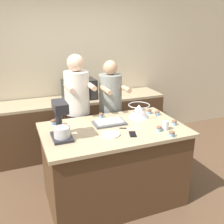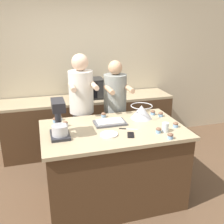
{
  "view_description": "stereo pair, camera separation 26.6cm",
  "coord_description": "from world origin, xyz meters",
  "px_view_note": "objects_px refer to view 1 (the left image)",
  "views": [
    {
      "loc": [
        -1.04,
        -2.58,
        2.12
      ],
      "look_at": [
        0.0,
        0.05,
        1.13
      ],
      "focal_mm": 42.0,
      "sensor_mm": 36.0,
      "label": 1
    },
    {
      "loc": [
        -0.79,
        -2.67,
        2.12
      ],
      "look_at": [
        0.0,
        0.05,
        1.13
      ],
      "focal_mm": 42.0,
      "sensor_mm": 36.0,
      "label": 2
    }
  ],
  "objects_px": {
    "cupcake_2": "(101,115)",
    "cupcake_5": "(174,122)",
    "cupcake_0": "(149,111)",
    "baking_tray": "(109,123)",
    "small_plate": "(111,134)",
    "cupcake_1": "(172,134)",
    "cupcake_4": "(157,113)",
    "cupcake_7": "(53,122)",
    "person_right": "(111,114)",
    "person_left": "(78,114)",
    "microwave_oven": "(79,89)",
    "cupcake_3": "(57,120)",
    "cupcake_6": "(65,125)",
    "cupcake_8": "(159,128)",
    "mixing_bowl": "(139,111)",
    "knife": "(128,128)",
    "stand_mixer": "(61,123)",
    "cell_phone": "(133,134)",
    "drinking_glass": "(165,125)"
  },
  "relations": [
    {
      "from": "cupcake_2",
      "to": "cupcake_5",
      "type": "bearing_deg",
      "value": -37.82
    },
    {
      "from": "cupcake_0",
      "to": "baking_tray",
      "type": "bearing_deg",
      "value": -166.44
    },
    {
      "from": "cupcake_0",
      "to": "cupcake_2",
      "type": "bearing_deg",
      "value": 171.57
    },
    {
      "from": "small_plate",
      "to": "cupcake_1",
      "type": "height_order",
      "value": "cupcake_1"
    },
    {
      "from": "small_plate",
      "to": "cupcake_4",
      "type": "distance_m",
      "value": 0.88
    },
    {
      "from": "cupcake_1",
      "to": "cupcake_7",
      "type": "bearing_deg",
      "value": 144.03
    },
    {
      "from": "cupcake_5",
      "to": "cupcake_7",
      "type": "bearing_deg",
      "value": 157.68
    },
    {
      "from": "person_right",
      "to": "cupcake_5",
      "type": "bearing_deg",
      "value": -61.84
    },
    {
      "from": "person_left",
      "to": "microwave_oven",
      "type": "xyz_separation_m",
      "value": [
        0.22,
        0.75,
        0.15
      ]
    },
    {
      "from": "baking_tray",
      "to": "cupcake_2",
      "type": "distance_m",
      "value": 0.25
    },
    {
      "from": "cupcake_1",
      "to": "baking_tray",
      "type": "bearing_deg",
      "value": 130.76
    },
    {
      "from": "cupcake_3",
      "to": "cupcake_6",
      "type": "distance_m",
      "value": 0.22
    },
    {
      "from": "microwave_oven",
      "to": "cupcake_8",
      "type": "height_order",
      "value": "microwave_oven"
    },
    {
      "from": "mixing_bowl",
      "to": "knife",
      "type": "relative_size",
      "value": 1.32
    },
    {
      "from": "stand_mixer",
      "to": "cell_phone",
      "type": "relative_size",
      "value": 2.55
    },
    {
      "from": "cupcake_0",
      "to": "cupcake_7",
      "type": "xyz_separation_m",
      "value": [
        -1.25,
        0.08,
        0.0
      ]
    },
    {
      "from": "cupcake_5",
      "to": "person_left",
      "type": "bearing_deg",
      "value": 137.19
    },
    {
      "from": "mixing_bowl",
      "to": "small_plate",
      "type": "height_order",
      "value": "mixing_bowl"
    },
    {
      "from": "cupcake_0",
      "to": "cupcake_3",
      "type": "height_order",
      "value": "same"
    },
    {
      "from": "baking_tray",
      "to": "cupcake_7",
      "type": "distance_m",
      "value": 0.66
    },
    {
      "from": "cupcake_4",
      "to": "cupcake_7",
      "type": "xyz_separation_m",
      "value": [
        -1.32,
        0.17,
        0.0
      ]
    },
    {
      "from": "person_right",
      "to": "cupcake_2",
      "type": "bearing_deg",
      "value": -128.41
    },
    {
      "from": "cupcake_2",
      "to": "cupcake_7",
      "type": "xyz_separation_m",
      "value": [
        -0.61,
        -0.01,
        0.0
      ]
    },
    {
      "from": "small_plate",
      "to": "knife",
      "type": "bearing_deg",
      "value": 22.39
    },
    {
      "from": "drinking_glass",
      "to": "cupcake_8",
      "type": "height_order",
      "value": "drinking_glass"
    },
    {
      "from": "cell_phone",
      "to": "cupcake_1",
      "type": "bearing_deg",
      "value": -27.84
    },
    {
      "from": "person_left",
      "to": "small_plate",
      "type": "height_order",
      "value": "person_left"
    },
    {
      "from": "person_right",
      "to": "cupcake_8",
      "type": "xyz_separation_m",
      "value": [
        0.21,
        -0.97,
        0.13
      ]
    },
    {
      "from": "cupcake_2",
      "to": "cupcake_6",
      "type": "distance_m",
      "value": 0.54
    },
    {
      "from": "mixing_bowl",
      "to": "cupcake_4",
      "type": "xyz_separation_m",
      "value": [
        0.26,
        -0.02,
        -0.06
      ]
    },
    {
      "from": "knife",
      "to": "cupcake_7",
      "type": "bearing_deg",
      "value": 149.94
    },
    {
      "from": "person_left",
      "to": "mixing_bowl",
      "type": "height_order",
      "value": "person_left"
    },
    {
      "from": "baking_tray",
      "to": "cell_phone",
      "type": "bearing_deg",
      "value": -71.46
    },
    {
      "from": "microwave_oven",
      "to": "drinking_glass",
      "type": "bearing_deg",
      "value": -72.3
    },
    {
      "from": "cupcake_1",
      "to": "cupcake_7",
      "type": "relative_size",
      "value": 1.0
    },
    {
      "from": "knife",
      "to": "cupcake_6",
      "type": "relative_size",
      "value": 3.32
    },
    {
      "from": "drinking_glass",
      "to": "small_plate",
      "type": "height_order",
      "value": "drinking_glass"
    },
    {
      "from": "cupcake_6",
      "to": "mixing_bowl",
      "type": "bearing_deg",
      "value": 0.48
    },
    {
      "from": "stand_mixer",
      "to": "baking_tray",
      "type": "relative_size",
      "value": 1.07
    },
    {
      "from": "person_right",
      "to": "cell_phone",
      "type": "height_order",
      "value": "person_right"
    },
    {
      "from": "knife",
      "to": "cupcake_8",
      "type": "xyz_separation_m",
      "value": [
        0.29,
        -0.19,
        0.03
      ]
    },
    {
      "from": "cupcake_6",
      "to": "microwave_oven",
      "type": "bearing_deg",
      "value": 67.82
    },
    {
      "from": "cupcake_0",
      "to": "cupcake_5",
      "type": "relative_size",
      "value": 1.0
    },
    {
      "from": "drinking_glass",
      "to": "knife",
      "type": "relative_size",
      "value": 0.5
    },
    {
      "from": "cupcake_3",
      "to": "cupcake_5",
      "type": "height_order",
      "value": "same"
    },
    {
      "from": "person_right",
      "to": "cupcake_5",
      "type": "height_order",
      "value": "person_right"
    },
    {
      "from": "microwave_oven",
      "to": "cupcake_3",
      "type": "xyz_separation_m",
      "value": [
        -0.55,
        -1.02,
        -0.09
      ]
    },
    {
      "from": "cell_phone",
      "to": "drinking_glass",
      "type": "bearing_deg",
      "value": -1.88
    },
    {
      "from": "person_left",
      "to": "cupcake_8",
      "type": "xyz_separation_m",
      "value": [
        0.68,
        -0.97,
        0.07
      ]
    },
    {
      "from": "stand_mixer",
      "to": "cupcake_4",
      "type": "bearing_deg",
      "value": 11.07
    }
  ]
}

